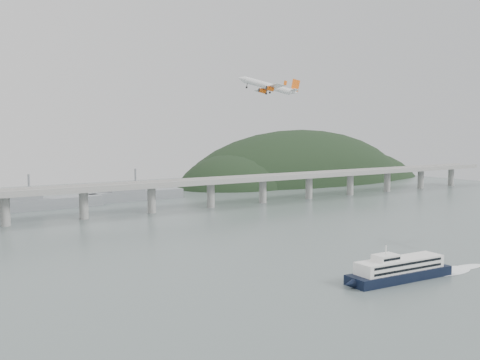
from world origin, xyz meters
TOP-DOWN VIEW (x-y plane):
  - ground at (0.00, 0.00)m, footprint 900.00×900.00m
  - bridge at (-1.15, 200.00)m, footprint 800.00×22.00m
  - headland at (285.18, 331.75)m, footprint 365.00×155.00m
  - ferry at (25.85, -22.26)m, footprint 80.15×16.97m
  - airliner at (22.83, 62.16)m, footprint 34.48×31.69m

SIDE VIEW (x-z plane):
  - headland at x=285.18m, z-range -97.34..58.66m
  - ground at x=0.00m, z-range 0.00..0.00m
  - ferry at x=25.85m, z-range -3.46..11.65m
  - bridge at x=-1.15m, z-range 5.70..29.60m
  - airliner at x=22.83m, z-range 77.34..87.63m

